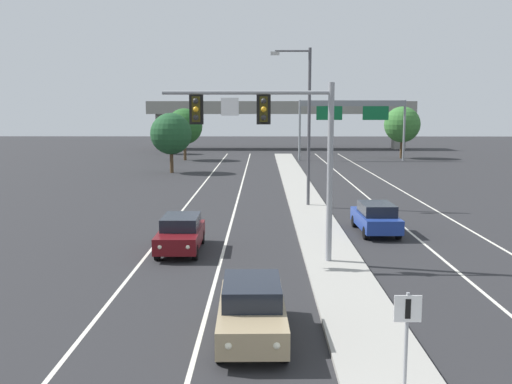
{
  "coord_description": "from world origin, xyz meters",
  "views": [
    {
      "loc": [
        -2.97,
        -8.08,
        6.27
      ],
      "look_at": [
        -3.2,
        13.32,
        3.2
      ],
      "focal_mm": 40.19,
      "sensor_mm": 36.0,
      "label": 1
    }
  ],
  "objects_px": {
    "highway_sign_gantry": "(352,111)",
    "tree_far_left_a": "(171,134)",
    "tree_far_left_c": "(185,126)",
    "car_receding_blue": "(376,217)",
    "overhead_signal_mast": "(277,134)",
    "median_sign_post": "(407,327)",
    "tree_far_left_b": "(167,132)",
    "car_oncoming_tan": "(252,309)",
    "street_lamp_median": "(306,118)",
    "tree_far_right_b": "(402,125)",
    "car_oncoming_darkred": "(181,233)"
  },
  "relations": [
    {
      "from": "car_receding_blue",
      "to": "tree_far_left_c",
      "type": "relative_size",
      "value": 0.69
    },
    {
      "from": "car_receding_blue",
      "to": "overhead_signal_mast",
      "type": "bearing_deg",
      "value": -131.09
    },
    {
      "from": "street_lamp_median",
      "to": "tree_far_left_b",
      "type": "bearing_deg",
      "value": 109.86
    },
    {
      "from": "highway_sign_gantry",
      "to": "tree_far_left_c",
      "type": "bearing_deg",
      "value": 178.93
    },
    {
      "from": "car_oncoming_tan",
      "to": "tree_far_left_c",
      "type": "distance_m",
      "value": 57.76
    },
    {
      "from": "car_receding_blue",
      "to": "tree_far_left_c",
      "type": "height_order",
      "value": "tree_far_left_c"
    },
    {
      "from": "tree_far_left_c",
      "to": "overhead_signal_mast",
      "type": "bearing_deg",
      "value": -78.16
    },
    {
      "from": "median_sign_post",
      "to": "tree_far_left_a",
      "type": "distance_m",
      "value": 47.06
    },
    {
      "from": "street_lamp_median",
      "to": "highway_sign_gantry",
      "type": "relative_size",
      "value": 0.75
    },
    {
      "from": "tree_far_right_b",
      "to": "tree_far_left_c",
      "type": "xyz_separation_m",
      "value": [
        -27.97,
        -3.1,
        -0.16
      ]
    },
    {
      "from": "median_sign_post",
      "to": "tree_far_left_a",
      "type": "xyz_separation_m",
      "value": [
        -12.28,
        45.38,
        2.33
      ]
    },
    {
      "from": "car_oncoming_darkred",
      "to": "tree_far_left_a",
      "type": "height_order",
      "value": "tree_far_left_a"
    },
    {
      "from": "overhead_signal_mast",
      "to": "highway_sign_gantry",
      "type": "relative_size",
      "value": 0.54
    },
    {
      "from": "highway_sign_gantry",
      "to": "tree_far_left_b",
      "type": "xyz_separation_m",
      "value": [
        -24.79,
        10.61,
        -3.02
      ]
    },
    {
      "from": "street_lamp_median",
      "to": "car_receding_blue",
      "type": "relative_size",
      "value": 2.22
    },
    {
      "from": "car_oncoming_darkred",
      "to": "highway_sign_gantry",
      "type": "relative_size",
      "value": 0.34
    },
    {
      "from": "overhead_signal_mast",
      "to": "tree_far_right_b",
      "type": "bearing_deg",
      "value": 71.34
    },
    {
      "from": "street_lamp_median",
      "to": "car_oncoming_tan",
      "type": "bearing_deg",
      "value": -98.01
    },
    {
      "from": "street_lamp_median",
      "to": "median_sign_post",
      "type": "bearing_deg",
      "value": -89.1
    },
    {
      "from": "overhead_signal_mast",
      "to": "car_oncoming_darkred",
      "type": "distance_m",
      "value": 6.53
    },
    {
      "from": "car_oncoming_tan",
      "to": "car_receding_blue",
      "type": "xyz_separation_m",
      "value": [
        6.11,
        13.72,
        0.0
      ]
    },
    {
      "from": "car_oncoming_tan",
      "to": "highway_sign_gantry",
      "type": "xyz_separation_m",
      "value": [
        11.45,
        56.49,
        5.34
      ]
    },
    {
      "from": "overhead_signal_mast",
      "to": "median_sign_post",
      "type": "xyz_separation_m",
      "value": [
        2.59,
        -10.9,
        -3.72
      ]
    },
    {
      "from": "overhead_signal_mast",
      "to": "tree_far_right_b",
      "type": "relative_size",
      "value": 1.07
    },
    {
      "from": "tree_far_left_b",
      "to": "car_oncoming_tan",
      "type": "bearing_deg",
      "value": -78.75
    },
    {
      "from": "median_sign_post",
      "to": "street_lamp_median",
      "type": "relative_size",
      "value": 0.22
    },
    {
      "from": "highway_sign_gantry",
      "to": "car_receding_blue",
      "type": "bearing_deg",
      "value": -97.11
    },
    {
      "from": "highway_sign_gantry",
      "to": "tree_far_left_a",
      "type": "relative_size",
      "value": 2.21
    },
    {
      "from": "tree_far_left_b",
      "to": "car_receding_blue",
      "type": "bearing_deg",
      "value": -69.98
    },
    {
      "from": "overhead_signal_mast",
      "to": "median_sign_post",
      "type": "relative_size",
      "value": 3.27
    },
    {
      "from": "median_sign_post",
      "to": "tree_far_left_b",
      "type": "relative_size",
      "value": 0.46
    },
    {
      "from": "street_lamp_median",
      "to": "tree_far_left_a",
      "type": "height_order",
      "value": "street_lamp_median"
    },
    {
      "from": "car_receding_blue",
      "to": "highway_sign_gantry",
      "type": "relative_size",
      "value": 0.34
    },
    {
      "from": "car_oncoming_tan",
      "to": "tree_far_left_a",
      "type": "height_order",
      "value": "tree_far_left_a"
    },
    {
      "from": "overhead_signal_mast",
      "to": "highway_sign_gantry",
      "type": "distance_m",
      "value": 49.94
    },
    {
      "from": "car_oncoming_tan",
      "to": "tree_far_left_a",
      "type": "xyz_separation_m",
      "value": [
        -8.84,
        42.17,
        3.1
      ]
    },
    {
      "from": "overhead_signal_mast",
      "to": "car_receding_blue",
      "type": "xyz_separation_m",
      "value": [
        5.25,
        6.02,
        -4.49
      ]
    },
    {
      "from": "highway_sign_gantry",
      "to": "tree_far_left_b",
      "type": "bearing_deg",
      "value": 156.82
    },
    {
      "from": "tree_far_right_b",
      "to": "street_lamp_median",
      "type": "bearing_deg",
      "value": -111.99
    },
    {
      "from": "highway_sign_gantry",
      "to": "car_oncoming_darkred",
      "type": "bearing_deg",
      "value": -107.61
    },
    {
      "from": "street_lamp_median",
      "to": "car_oncoming_tan",
      "type": "distance_m",
      "value": 22.46
    },
    {
      "from": "car_oncoming_tan",
      "to": "tree_far_left_b",
      "type": "distance_m",
      "value": 68.45
    },
    {
      "from": "street_lamp_median",
      "to": "car_oncoming_tan",
      "type": "relative_size",
      "value": 2.22
    },
    {
      "from": "overhead_signal_mast",
      "to": "tree_far_right_b",
      "type": "height_order",
      "value": "overhead_signal_mast"
    },
    {
      "from": "car_oncoming_tan",
      "to": "tree_far_right_b",
      "type": "xyz_separation_m",
      "value": [
        18.51,
        59.98,
        3.58
      ]
    },
    {
      "from": "overhead_signal_mast",
      "to": "tree_far_left_c",
      "type": "height_order",
      "value": "overhead_signal_mast"
    },
    {
      "from": "street_lamp_median",
      "to": "tree_far_left_a",
      "type": "bearing_deg",
      "value": 120.13
    },
    {
      "from": "car_oncoming_darkred",
      "to": "highway_sign_gantry",
      "type": "distance_m",
      "value": 49.22
    },
    {
      "from": "median_sign_post",
      "to": "car_receding_blue",
      "type": "distance_m",
      "value": 17.15
    },
    {
      "from": "highway_sign_gantry",
      "to": "tree_far_left_b",
      "type": "distance_m",
      "value": 27.14
    }
  ]
}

